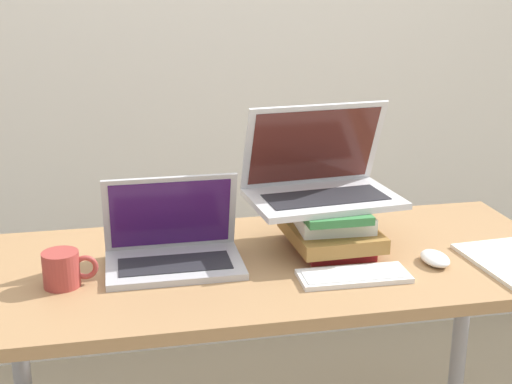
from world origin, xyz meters
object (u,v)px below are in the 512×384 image
(wireless_keyboard, at_px, (354,276))
(mug, at_px, (63,269))
(laptop_on_books, at_px, (320,181))
(mouse, at_px, (435,258))
(laptop_left, at_px, (173,247))
(book_stack, at_px, (330,226))

(wireless_keyboard, distance_m, mug, 0.67)
(mug, bearing_deg, laptop_on_books, 12.15)
(laptop_on_books, distance_m, mouse, 0.35)
(laptop_left, distance_m, book_stack, 0.41)
(laptop_on_books, height_order, mug, laptop_on_books)
(mouse, bearing_deg, wireless_keyboard, -168.96)
(wireless_keyboard, relative_size, mug, 2.10)
(book_stack, height_order, laptop_on_books, laptop_on_books)
(laptop_left, bearing_deg, laptop_on_books, 9.56)
(laptop_on_books, relative_size, mug, 3.17)
(laptop_left, xyz_separation_m, laptop_on_books, (0.39, 0.07, 0.13))
(laptop_left, distance_m, laptop_on_books, 0.41)
(laptop_left, bearing_deg, mug, -164.04)
(laptop_left, xyz_separation_m, mouse, (0.63, -0.12, -0.03))
(book_stack, relative_size, wireless_keyboard, 1.09)
(book_stack, xyz_separation_m, mug, (-0.67, -0.10, -0.02))
(mouse, distance_m, mug, 0.89)
(book_stack, xyz_separation_m, wireless_keyboard, (-0.00, -0.20, -0.05))
(wireless_keyboard, xyz_separation_m, mug, (-0.66, 0.09, 0.03))
(wireless_keyboard, distance_m, mouse, 0.23)
(book_stack, relative_size, laptop_on_books, 0.72)
(laptop_on_books, bearing_deg, book_stack, -62.23)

